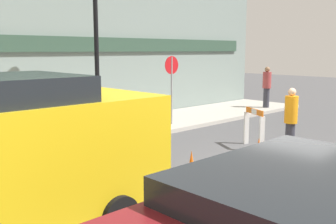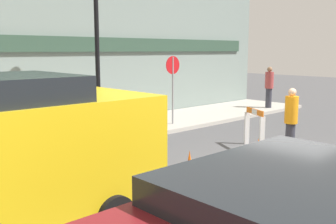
{
  "view_description": "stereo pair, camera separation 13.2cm",
  "coord_description": "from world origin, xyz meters",
  "px_view_note": "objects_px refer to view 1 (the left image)",
  "views": [
    {
      "loc": [
        -7.66,
        -4.16,
        2.61
      ],
      "look_at": [
        -0.6,
        3.17,
        1.0
      ],
      "focal_mm": 42.0,
      "sensor_mm": 36.0,
      "label": 1
    },
    {
      "loc": [
        -7.56,
        -4.25,
        2.61
      ],
      "look_at": [
        -0.6,
        3.17,
        1.0
      ],
      "focal_mm": 42.0,
      "sensor_mm": 36.0,
      "label": 2
    }
  ],
  "objects_px": {
    "person_worker": "(291,119)",
    "stop_sign": "(172,79)",
    "streetlamp_post": "(96,22)",
    "person_pedestrian": "(267,86)"
  },
  "relations": [
    {
      "from": "person_worker",
      "to": "stop_sign",
      "type": "bearing_deg",
      "value": -45.96
    },
    {
      "from": "stop_sign",
      "to": "person_worker",
      "type": "distance_m",
      "value": 4.64
    },
    {
      "from": "streetlamp_post",
      "to": "person_pedestrian",
      "type": "height_order",
      "value": "streetlamp_post"
    },
    {
      "from": "streetlamp_post",
      "to": "person_worker",
      "type": "relative_size",
      "value": 3.01
    },
    {
      "from": "streetlamp_post",
      "to": "person_worker",
      "type": "xyz_separation_m",
      "value": [
        2.52,
        -4.73,
        -2.49
      ]
    },
    {
      "from": "stop_sign",
      "to": "person_worker",
      "type": "xyz_separation_m",
      "value": [
        -0.32,
        -4.57,
        -0.75
      ]
    },
    {
      "from": "streetlamp_post",
      "to": "person_worker",
      "type": "bearing_deg",
      "value": -61.97
    },
    {
      "from": "streetlamp_post",
      "to": "person_pedestrian",
      "type": "xyz_separation_m",
      "value": [
        8.52,
        -0.26,
        -2.32
      ]
    },
    {
      "from": "stop_sign",
      "to": "person_pedestrian",
      "type": "bearing_deg",
      "value": 179.57
    },
    {
      "from": "streetlamp_post",
      "to": "person_pedestrian",
      "type": "bearing_deg",
      "value": -1.77
    }
  ]
}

